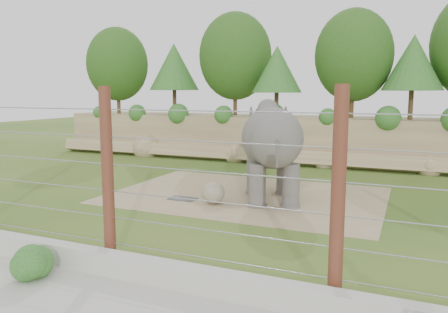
% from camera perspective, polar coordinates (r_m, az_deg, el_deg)
% --- Properties ---
extents(ground, '(90.00, 90.00, 0.00)m').
position_cam_1_polar(ground, '(14.17, -3.24, -7.49)').
color(ground, '#2D5718').
rests_on(ground, ground).
extents(back_embankment, '(30.00, 5.52, 8.77)m').
position_cam_1_polar(back_embankment, '(25.47, 10.92, 8.38)').
color(back_embankment, '#836B50').
rests_on(back_embankment, ground).
extents(dirt_patch, '(10.00, 7.00, 0.02)m').
position_cam_1_polar(dirt_patch, '(16.64, 2.96, -5.07)').
color(dirt_patch, '#988460').
rests_on(dirt_patch, ground).
extents(drain_grate, '(1.00, 0.60, 0.03)m').
position_cam_1_polar(drain_grate, '(16.05, -5.42, -5.50)').
color(drain_grate, '#262628').
rests_on(drain_grate, dirt_patch).
extents(elephant, '(3.39, 4.73, 3.52)m').
position_cam_1_polar(elephant, '(15.63, 6.27, 0.56)').
color(elephant, '#56514E').
rests_on(elephant, ground).
extents(stone_ball, '(0.78, 0.78, 0.78)m').
position_cam_1_polar(stone_ball, '(15.24, -1.39, -4.76)').
color(stone_ball, gray).
rests_on(stone_ball, dirt_patch).
extents(retaining_wall, '(26.00, 0.35, 0.50)m').
position_cam_1_polar(retaining_wall, '(10.10, -16.37, -12.91)').
color(retaining_wall, '#B9B8AA').
rests_on(retaining_wall, ground).
extents(walkway, '(26.00, 4.00, 0.01)m').
position_cam_1_polar(walkway, '(8.90, -24.96, -18.10)').
color(walkway, '#B9B8AA').
rests_on(walkway, ground).
extents(barrier_fence, '(20.26, 0.26, 4.00)m').
position_cam_1_polar(barrier_fence, '(10.00, -14.95, -2.64)').
color(barrier_fence, '#5E281B').
rests_on(barrier_fence, ground).
extents(walkway_shrub, '(0.75, 0.75, 0.75)m').
position_cam_1_polar(walkway_shrub, '(10.23, -24.10, -12.24)').
color(walkway_shrub, '#265C21').
rests_on(walkway_shrub, walkway).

